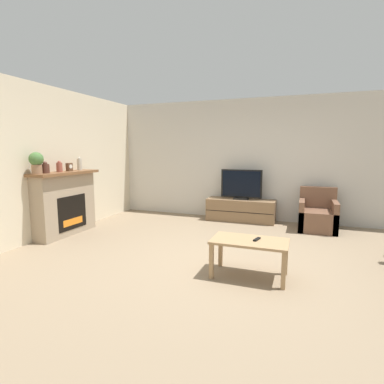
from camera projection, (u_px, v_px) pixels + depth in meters
The scene contains 14 objects.
ground_plane at pixel (230, 262), 4.25m from camera, with size 24.00×24.00×0.00m, color #89755B.
wall_back at pixel (260, 160), 6.66m from camera, with size 12.00×0.06×2.70m.
wall_left at pixel (41, 163), 5.22m from camera, with size 0.06×12.00×2.70m.
fireplace at pixel (65, 203), 5.54m from camera, with size 0.44×1.39×1.18m.
mantel_vase_left at pixel (45, 168), 5.06m from camera, with size 0.13×0.13×0.20m.
mantel_vase_centre_left at pixel (59, 167), 5.35m from camera, with size 0.10×0.10×0.20m.
mantel_vase_right at pixel (79, 164), 5.83m from camera, with size 0.09×0.09×0.25m.
mantel_clock at pixel (69, 167), 5.57m from camera, with size 0.08×0.11×0.15m.
potted_plant at pixel (36, 162), 4.88m from camera, with size 0.23×0.23×0.36m.
tv_stand at pixel (241, 210), 6.65m from camera, with size 1.49×0.48×0.49m.
tv at pixel (241, 185), 6.57m from camera, with size 0.90×0.18×0.66m.
armchair at pixel (317, 216), 5.91m from camera, with size 0.70×0.76×0.83m.
coffee_table at pixel (250, 245), 3.70m from camera, with size 0.93×0.52×0.47m.
remote at pixel (257, 239), 3.68m from camera, with size 0.08×0.16×0.02m.
Camera 1 is at (0.91, -4.00, 1.57)m, focal length 28.00 mm.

